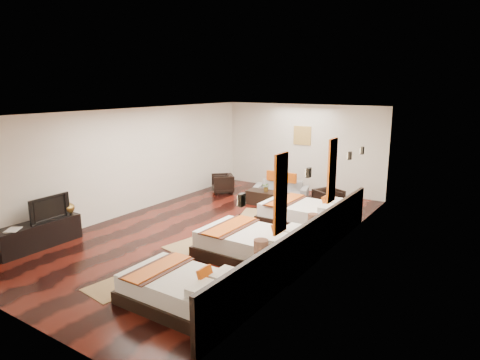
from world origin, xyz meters
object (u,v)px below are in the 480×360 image
Objects in this scene: sofa at (281,189)px; figurine at (66,206)px; book at (7,230)px; tv_console at (38,235)px; armchair_right at (328,200)px; nightstand_b at (312,237)px; coffee_table at (264,198)px; bed_near at (184,290)px; bed_far at (307,214)px; nightstand_a at (261,273)px; bed_mid at (256,245)px; armchair_left at (223,184)px; tv at (47,208)px; table_plant at (266,187)px.

figurine is at bearing -129.20° from sofa.
sofa is at bearing 71.63° from book.
tv_console is 2.67× the size of armchair_right.
nightstand_b is 5.81m from tv_console.
figurine is 0.36× the size of coffee_table.
bed_near is 0.90× the size of bed_far.
figurine is (-4.95, -0.21, 0.42)m from nightstand_a.
bed_near is at bearing 6.55° from book.
nightstand_a is 2.12m from nightstand_b.
bed_near is at bearing -124.82° from nightstand_a.
bed_far is (-0.00, 2.43, -0.01)m from bed_mid.
bed_far is at bearing -151.99° from armchair_right.
book is 6.59m from armchair_left.
sofa is (2.38, 5.80, -0.49)m from figurine.
coffee_table is at bearing 107.91° from bed_near.
tv is at bearing 170.82° from armchair_right.
tv_console is at bearing -126.91° from sofa.
armchair_right is 1.79m from table_plant.
nightstand_a is 1.14× the size of nightstand_b.
armchair_left is (0.58, 5.93, 0.03)m from tv_console.
armchair_left is at bearing 83.66° from figurine.
coffee_table is (-2.57, 4.55, -0.12)m from nightstand_a.
bed_near is 5.96× the size of book.
bed_near is at bearing -90.04° from bed_far.
bed_mid is at bearing -1.38° from armchair_left.
bed_far reaches higher than table_plant.
figurine reaches higher than bed_near.
nightstand_b is 0.48× the size of sofa.
armchair_left is at bearing -8.29° from tv.
nightstand_b is at bearing -137.87° from armchair_right.
figurine is 0.54× the size of armchair_right.
tv_console is (-4.95, -0.94, -0.04)m from nightstand_a.
coffee_table is (2.38, 6.11, -0.37)m from book.
table_plant is (2.44, 6.11, -0.04)m from book.
bed_far reaches higher than bed_near.
nightstand_b reaches higher than sofa.
tv is (-4.89, -2.81, 0.54)m from nightstand_b.
nightstand_a is 3.50× the size of table_plant.
sofa is (2.33, 6.29, -0.58)m from tv.
table_plant is at bearing 4.95° from coffee_table.
table_plant is at bearing 118.79° from nightstand_a.
tv_console is (-4.19, 0.14, 0.02)m from bed_near.
nightstand_a is at bearing -82.27° from sofa.
nightstand_b is 6.17m from book.
nightstand_b is at bearing -63.12° from tv.
tv_console is 1.80× the size of coffee_table.
table_plant is (-1.75, 1.05, 0.24)m from bed_far.
table_plant is at bearing 116.77° from bed_mid.
figurine reaches higher than bed_far.
bed_far is 2.17× the size of coffee_table.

